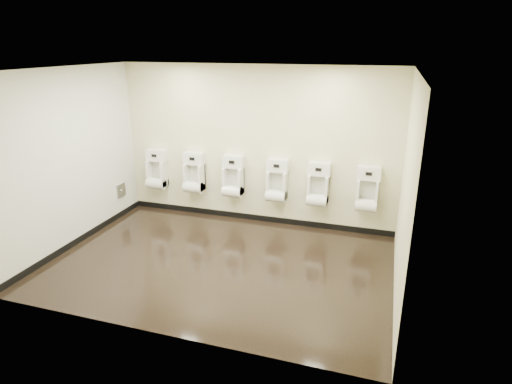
% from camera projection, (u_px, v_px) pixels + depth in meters
% --- Properties ---
extents(ground, '(5.00, 3.50, 0.00)m').
position_uv_depth(ground, '(220.00, 263.00, 6.43)').
color(ground, black).
rests_on(ground, ground).
extents(ceiling, '(5.00, 3.50, 0.00)m').
position_uv_depth(ceiling, '(214.00, 70.00, 5.50)').
color(ceiling, white).
extents(back_wall, '(5.00, 0.02, 2.80)m').
position_uv_depth(back_wall, '(255.00, 146.00, 7.54)').
color(back_wall, beige).
rests_on(back_wall, ground).
extents(front_wall, '(5.00, 0.02, 2.80)m').
position_uv_depth(front_wall, '(152.00, 221.00, 4.39)').
color(front_wall, beige).
rests_on(front_wall, ground).
extents(left_wall, '(0.02, 3.50, 2.80)m').
position_uv_depth(left_wall, '(69.00, 160.00, 6.67)').
color(left_wall, beige).
rests_on(left_wall, ground).
extents(right_wall, '(0.02, 3.50, 2.80)m').
position_uv_depth(right_wall, '(406.00, 191.00, 5.25)').
color(right_wall, beige).
rests_on(right_wall, ground).
extents(tile_overlay_left, '(0.01, 3.50, 2.80)m').
position_uv_depth(tile_overlay_left, '(69.00, 160.00, 6.67)').
color(tile_overlay_left, silver).
rests_on(tile_overlay_left, ground).
extents(skirting_back, '(5.00, 0.02, 0.10)m').
position_uv_depth(skirting_back, '(255.00, 217.00, 7.97)').
color(skirting_back, black).
rests_on(skirting_back, ground).
extents(skirting_left, '(0.02, 3.50, 0.10)m').
position_uv_depth(skirting_left, '(81.00, 238.00, 7.12)').
color(skirting_left, black).
rests_on(skirting_left, ground).
extents(access_panel, '(0.04, 0.25, 0.25)m').
position_uv_depth(access_panel, '(121.00, 190.00, 8.05)').
color(access_panel, '#9E9EA3').
rests_on(access_panel, left_wall).
extents(urinal_0, '(0.39, 0.30, 0.74)m').
position_uv_depth(urinal_0, '(157.00, 172.00, 8.17)').
color(urinal_0, silver).
rests_on(urinal_0, back_wall).
extents(urinal_1, '(0.39, 0.30, 0.74)m').
position_uv_depth(urinal_1, '(194.00, 176.00, 7.95)').
color(urinal_1, silver).
rests_on(urinal_1, back_wall).
extents(urinal_2, '(0.39, 0.30, 0.74)m').
position_uv_depth(urinal_2, '(233.00, 179.00, 7.73)').
color(urinal_2, silver).
rests_on(urinal_2, back_wall).
extents(urinal_3, '(0.39, 0.30, 0.74)m').
position_uv_depth(urinal_3, '(277.00, 184.00, 7.50)').
color(urinal_3, silver).
rests_on(urinal_3, back_wall).
extents(urinal_4, '(0.39, 0.30, 0.74)m').
position_uv_depth(urinal_4, '(318.00, 188.00, 7.29)').
color(urinal_4, silver).
rests_on(urinal_4, back_wall).
extents(urinal_5, '(0.39, 0.30, 0.74)m').
position_uv_depth(urinal_5, '(367.00, 192.00, 7.06)').
color(urinal_5, silver).
rests_on(urinal_5, back_wall).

